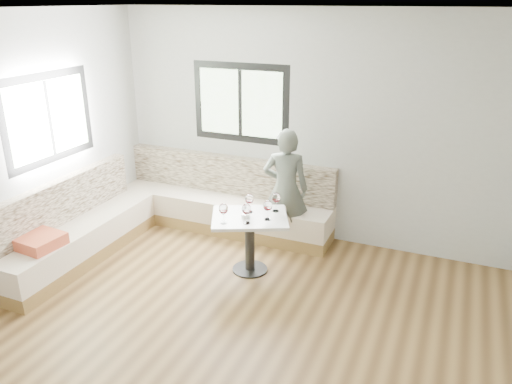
% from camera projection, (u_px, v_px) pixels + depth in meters
% --- Properties ---
extents(room, '(5.01, 5.01, 2.81)m').
position_uv_depth(room, '(209.00, 195.00, 3.98)').
color(room, brown).
rests_on(room, ground).
extents(banquette, '(2.90, 2.80, 0.95)m').
position_uv_depth(banquette, '(163.00, 216.00, 6.24)').
color(banquette, olive).
rests_on(banquette, ground).
extents(table, '(1.00, 0.91, 0.67)m').
position_uv_depth(table, '(250.00, 230.00, 5.48)').
color(table, black).
rests_on(table, ground).
extents(person, '(0.61, 0.47, 1.49)m').
position_uv_depth(person, '(286.00, 189.00, 5.97)').
color(person, '#4F564D').
rests_on(person, ground).
extents(olive_ramekin, '(0.09, 0.09, 0.04)m').
position_uv_depth(olive_ramekin, '(246.00, 215.00, 5.39)').
color(olive_ramekin, white).
rests_on(olive_ramekin, table).
extents(wine_glass_a, '(0.10, 0.10, 0.22)m').
position_uv_depth(wine_glass_a, '(223.00, 209.00, 5.21)').
color(wine_glass_a, white).
rests_on(wine_glass_a, table).
extents(wine_glass_b, '(0.10, 0.10, 0.22)m').
position_uv_depth(wine_glass_b, '(246.00, 210.00, 5.20)').
color(wine_glass_b, white).
rests_on(wine_glass_b, table).
extents(wine_glass_c, '(0.10, 0.10, 0.22)m').
position_uv_depth(wine_glass_c, '(268.00, 206.00, 5.29)').
color(wine_glass_c, white).
rests_on(wine_glass_c, table).
extents(wine_glass_d, '(0.10, 0.10, 0.22)m').
position_uv_depth(wine_glass_d, '(249.00, 199.00, 5.47)').
color(wine_glass_d, white).
rests_on(wine_glass_d, table).
extents(wine_glass_e, '(0.10, 0.10, 0.22)m').
position_uv_depth(wine_glass_e, '(276.00, 198.00, 5.50)').
color(wine_glass_e, white).
rests_on(wine_glass_e, table).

